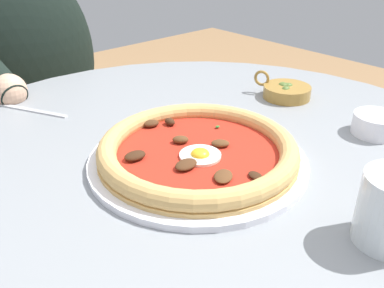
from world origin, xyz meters
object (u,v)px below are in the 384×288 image
(ramekin_capers, at_px, (376,123))
(diner_person, at_px, (38,126))
(fork_utensil, at_px, (27,109))
(cafe_chair_diner, at_px, (21,113))
(pizza_on_plate, at_px, (200,153))
(olive_pan, at_px, (286,91))
(dining_table, at_px, (200,233))

(ramekin_capers, height_order, diner_person, diner_person)
(fork_utensil, distance_m, cafe_chair_diner, 0.59)
(pizza_on_plate, xyz_separation_m, olive_pan, (0.32, 0.08, -0.00))
(ramekin_capers, bearing_deg, olive_pan, 83.42)
(fork_utensil, relative_size, diner_person, 0.15)
(ramekin_capers, relative_size, cafe_chair_diner, 0.09)
(ramekin_capers, bearing_deg, diner_person, 106.20)
(olive_pan, relative_size, cafe_chair_diner, 0.14)
(cafe_chair_diner, bearing_deg, ramekin_capers, -76.46)
(dining_table, bearing_deg, olive_pan, 13.33)
(ramekin_capers, height_order, fork_utensil, ramekin_capers)
(pizza_on_plate, height_order, fork_utensil, pizza_on_plate)
(ramekin_capers, distance_m, diner_person, 0.94)
(ramekin_capers, relative_size, olive_pan, 0.66)
(dining_table, bearing_deg, cafe_chair_diner, 87.45)
(olive_pan, bearing_deg, cafe_chair_diner, 108.29)
(cafe_chair_diner, bearing_deg, fork_utensil, -106.82)
(diner_person, bearing_deg, dining_table, -92.41)
(fork_utensil, bearing_deg, diner_person, 68.26)
(pizza_on_plate, bearing_deg, ramekin_capers, -23.54)
(pizza_on_plate, relative_size, diner_person, 0.28)
(olive_pan, xyz_separation_m, cafe_chair_diner, (-0.27, 0.82, -0.24))
(dining_table, height_order, cafe_chair_diner, cafe_chair_diner)
(ramekin_capers, xyz_separation_m, fork_utensil, (-0.40, 0.50, -0.02))
(fork_utensil, xyz_separation_m, diner_person, (0.15, 0.37, -0.22))
(olive_pan, bearing_deg, ramekin_capers, -96.58)
(fork_utensil, xyz_separation_m, cafe_chair_diner, (0.16, 0.52, -0.22))
(olive_pan, xyz_separation_m, diner_person, (-0.28, 0.67, -0.23))
(diner_person, bearing_deg, pizza_on_plate, -93.00)
(olive_pan, bearing_deg, pizza_on_plate, -166.23)
(ramekin_capers, distance_m, olive_pan, 0.21)
(diner_person, bearing_deg, olive_pan, -67.45)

